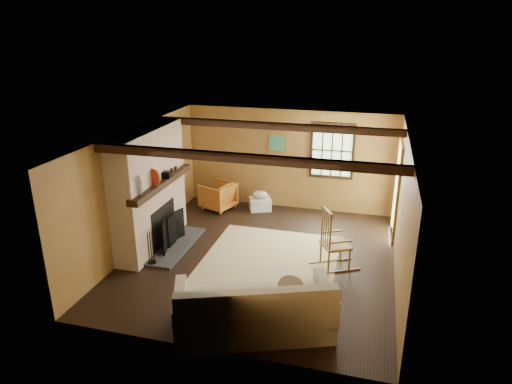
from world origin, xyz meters
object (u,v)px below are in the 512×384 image
(sofa, at_px, (255,313))
(laundry_basket, at_px, (260,204))
(armchair, at_px, (218,196))
(fireplace, at_px, (151,194))
(rocking_chair, at_px, (333,243))

(sofa, height_order, laundry_basket, sofa)
(armchair, bearing_deg, sofa, 46.15)
(sofa, relative_size, armchair, 3.41)
(laundry_basket, bearing_deg, armchair, -169.73)
(fireplace, distance_m, rocking_chair, 3.66)
(laundry_basket, height_order, armchair, armchair)
(fireplace, bearing_deg, armchair, 74.76)
(sofa, distance_m, armchair, 4.87)
(fireplace, distance_m, sofa, 3.58)
(laundry_basket, bearing_deg, sofa, -76.32)
(fireplace, relative_size, sofa, 0.97)
(fireplace, relative_size, armchair, 3.31)
(fireplace, height_order, sofa, fireplace)
(sofa, height_order, armchair, sofa)
(fireplace, bearing_deg, rocking_chair, 0.12)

